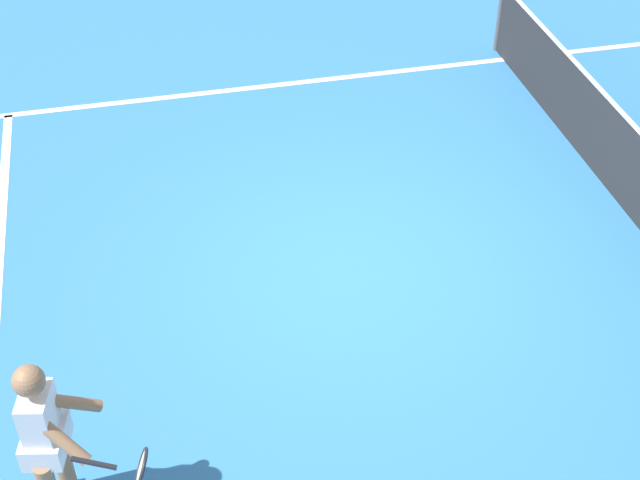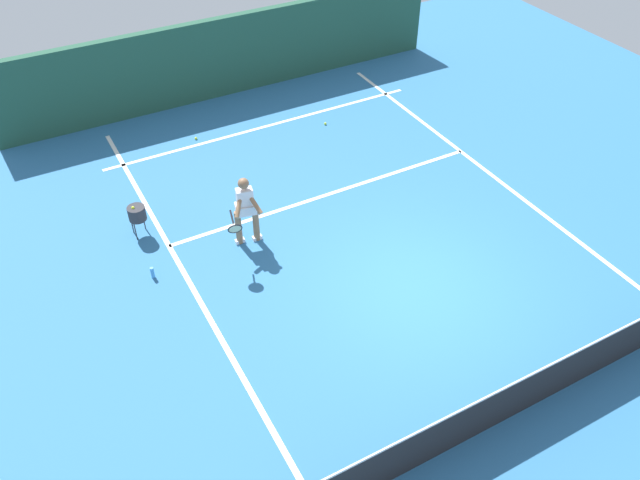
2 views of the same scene
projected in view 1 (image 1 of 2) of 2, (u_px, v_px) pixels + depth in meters
name	position (u px, v px, depth m)	size (l,w,h in m)	color
ground_plane	(349.00, 269.00, 9.07)	(24.03, 24.03, 0.00)	teal
sideline_left_marking	(278.00, 85.00, 11.89)	(0.10, 16.49, 0.01)	white
tennis_player	(50.00, 440.00, 6.36)	(0.91, 0.90, 1.55)	#8C6647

